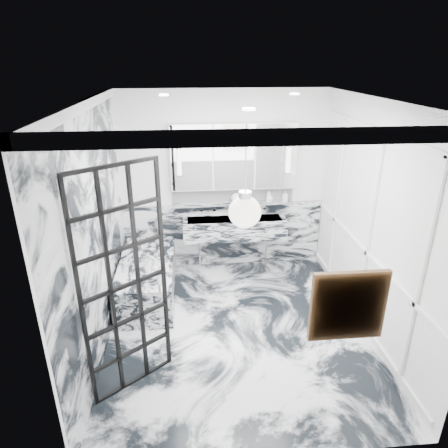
{
  "coord_description": "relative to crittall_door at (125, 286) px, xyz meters",
  "views": [
    {
      "loc": [
        -0.55,
        -4.15,
        3.19
      ],
      "look_at": [
        -0.11,
        0.5,
        1.24
      ],
      "focal_mm": 32.0,
      "sensor_mm": 36.0,
      "label": 1
    }
  ],
  "objects": [
    {
      "name": "floor",
      "position": [
        1.19,
        0.79,
        -1.18
      ],
      "size": [
        3.6,
        3.6,
        0.0
      ],
      "primitive_type": "plane",
      "color": "silver",
      "rests_on": "ground"
    },
    {
      "name": "ceiling",
      "position": [
        1.19,
        0.79,
        1.62
      ],
      "size": [
        3.6,
        3.6,
        0.0
      ],
      "primitive_type": "plane",
      "rotation": [
        3.14,
        0.0,
        0.0
      ],
      "color": "white",
      "rests_on": "wall_back"
    },
    {
      "name": "wall_back",
      "position": [
        1.19,
        2.59,
        0.22
      ],
      "size": [
        3.6,
        0.0,
        3.6
      ],
      "primitive_type": "plane",
      "rotation": [
        1.57,
        0.0,
        0.0
      ],
      "color": "white",
      "rests_on": "floor"
    },
    {
      "name": "wall_front",
      "position": [
        1.19,
        -1.01,
        0.22
      ],
      "size": [
        3.6,
        0.0,
        3.6
      ],
      "primitive_type": "plane",
      "rotation": [
        -1.57,
        0.0,
        0.0
      ],
      "color": "white",
      "rests_on": "floor"
    },
    {
      "name": "wall_left",
      "position": [
        -0.41,
        0.79,
        0.22
      ],
      "size": [
        0.0,
        3.6,
        3.6
      ],
      "primitive_type": "plane",
      "rotation": [
        1.57,
        0.0,
        1.57
      ],
      "color": "white",
      "rests_on": "floor"
    },
    {
      "name": "wall_right",
      "position": [
        2.79,
        0.79,
        0.22
      ],
      "size": [
        0.0,
        3.6,
        3.6
      ],
      "primitive_type": "plane",
      "rotation": [
        1.57,
        0.0,
        -1.57
      ],
      "color": "white",
      "rests_on": "floor"
    },
    {
      "name": "marble_clad_back",
      "position": [
        1.19,
        2.56,
        -0.65
      ],
      "size": [
        3.18,
        0.05,
        1.05
      ],
      "primitive_type": "cube",
      "color": "silver",
      "rests_on": "floor"
    },
    {
      "name": "marble_clad_left",
      "position": [
        -0.4,
        0.79,
        0.16
      ],
      "size": [
        0.02,
        3.56,
        2.68
      ],
      "primitive_type": "cube",
      "color": "silver",
      "rests_on": "floor"
    },
    {
      "name": "panel_molding",
      "position": [
        2.77,
        0.79,
        0.12
      ],
      "size": [
        0.03,
        3.4,
        2.3
      ],
      "primitive_type": "cube",
      "color": "white",
      "rests_on": "floor"
    },
    {
      "name": "soap_bottle_a",
      "position": [
        1.9,
        2.5,
        0.01
      ],
      "size": [
        0.08,
        0.08,
        0.19
      ],
      "primitive_type": "imported",
      "rotation": [
        0.0,
        0.0,
        -0.0
      ],
      "color": "#8C5919",
      "rests_on": "ledge"
    },
    {
      "name": "soap_bottle_b",
      "position": [
        2.16,
        2.5,
        -0.0
      ],
      "size": [
        0.09,
        0.09,
        0.17
      ],
      "primitive_type": "imported",
      "rotation": [
        0.0,
        0.0,
        -0.15
      ],
      "color": "#4C4C51",
      "rests_on": "ledge"
    },
    {
      "name": "soap_bottle_c",
      "position": [
        1.92,
        2.5,
        -0.02
      ],
      "size": [
        0.11,
        0.11,
        0.14
      ],
      "primitive_type": "imported",
      "rotation": [
        0.0,
        0.0,
        -0.0
      ],
      "color": "silver",
      "rests_on": "ledge"
    },
    {
      "name": "face_pot",
      "position": [
        1.38,
        2.5,
        -0.01
      ],
      "size": [
        0.17,
        0.17,
        0.17
      ],
      "primitive_type": "sphere",
      "color": "white",
      "rests_on": "ledge"
    },
    {
      "name": "amber_bottle",
      "position": [
        1.51,
        2.5,
        -0.04
      ],
      "size": [
        0.04,
        0.04,
        0.1
      ],
      "primitive_type": "cylinder",
      "color": "#8C5919",
      "rests_on": "ledge"
    },
    {
      "name": "flower_vase",
      "position": [
        0.24,
        1.09,
        -0.57
      ],
      "size": [
        0.08,
        0.08,
        0.12
      ],
      "primitive_type": "cylinder",
      "color": "silver",
      "rests_on": "bathtub"
    },
    {
      "name": "crittall_door",
      "position": [
        0.0,
        0.0,
        0.0
      ],
      "size": [
        0.73,
        0.56,
        2.35
      ],
      "primitive_type": null,
      "rotation": [
        0.0,
        0.0,
        0.64
      ],
      "color": "black",
      "rests_on": "floor"
    },
    {
      "name": "artwork",
      "position": [
        1.78,
        -0.97,
        0.32
      ],
      "size": [
        0.47,
        0.05,
        0.47
      ],
      "primitive_type": "cube",
      "color": "#CA5114",
      "rests_on": "wall_front"
    },
    {
      "name": "pendant_light",
      "position": [
        1.07,
        -0.46,
        0.89
      ],
      "size": [
        0.26,
        0.26,
        0.26
      ],
      "primitive_type": "sphere",
      "color": "white",
      "rests_on": "ceiling"
    },
    {
      "name": "trough_sink",
      "position": [
        1.34,
        2.34,
        -0.45
      ],
      "size": [
        1.6,
        0.45,
        0.3
      ],
      "primitive_type": "cube",
      "color": "silver",
      "rests_on": "wall_back"
    },
    {
      "name": "ledge",
      "position": [
        1.34,
        2.51,
        -0.11
      ],
      "size": [
        1.9,
        0.14,
        0.04
      ],
      "primitive_type": "cube",
      "color": "silver",
      "rests_on": "wall_back"
    },
    {
      "name": "subway_tile",
      "position": [
        1.34,
        2.57,
        0.03
      ],
      "size": [
        1.9,
        0.03,
        0.23
      ],
      "primitive_type": "cube",
      "color": "white",
      "rests_on": "wall_back"
    },
    {
      "name": "mirror_cabinet",
      "position": [
        1.34,
        2.51,
        0.64
      ],
      "size": [
        1.9,
        0.16,
        1.0
      ],
      "primitive_type": "cube",
      "color": "white",
      "rests_on": "wall_back"
    },
    {
      "name": "sconce_left",
      "position": [
        0.52,
        2.42,
        0.6
      ],
      "size": [
        0.07,
        0.07,
        0.4
      ],
      "primitive_type": "cylinder",
      "color": "white",
      "rests_on": "mirror_cabinet"
    },
    {
      "name": "sconce_right",
      "position": [
        2.16,
        2.42,
        0.6
      ],
      "size": [
        0.07,
        0.07,
        0.4
      ],
      "primitive_type": "cylinder",
      "color": "white",
      "rests_on": "mirror_cabinet"
    },
    {
      "name": "bathtub",
      "position": [
        0.01,
        1.68,
        -0.9
      ],
      "size": [
        0.75,
        1.65,
        0.55
      ],
      "primitive_type": "cube",
      "color": "silver",
      "rests_on": "floor"
    }
  ]
}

